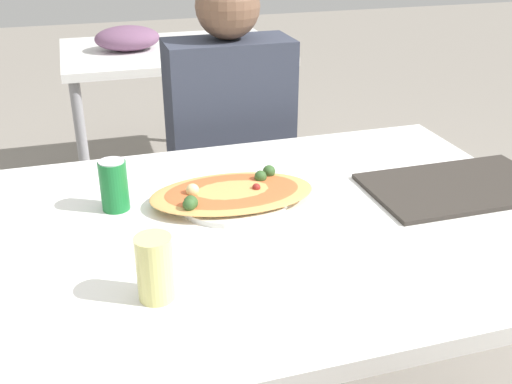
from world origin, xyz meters
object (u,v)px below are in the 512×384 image
(chair_far_seated, at_px, (224,168))
(drink_glass, at_px, (155,268))
(person_seated, at_px, (231,127))
(pizza_main, at_px, (232,194))
(dining_table, at_px, (275,242))
(soda_can, at_px, (114,185))

(chair_far_seated, xyz_separation_m, drink_glass, (-0.39, -1.05, 0.29))
(person_seated, height_order, pizza_main, person_seated)
(chair_far_seated, xyz_separation_m, person_seated, (-0.00, -0.12, 0.20))
(dining_table, height_order, chair_far_seated, chair_far_seated)
(pizza_main, distance_m, soda_can, 0.28)
(dining_table, bearing_deg, soda_can, 154.88)
(person_seated, bearing_deg, pizza_main, 75.62)
(dining_table, bearing_deg, drink_glass, -143.85)
(dining_table, bearing_deg, pizza_main, 121.70)
(dining_table, relative_size, pizza_main, 3.23)
(drink_glass, bearing_deg, dining_table, 36.15)
(pizza_main, relative_size, soda_can, 3.34)
(chair_far_seated, relative_size, soda_can, 7.28)
(chair_far_seated, relative_size, person_seated, 0.75)
(person_seated, relative_size, pizza_main, 2.90)
(pizza_main, bearing_deg, drink_glass, -124.40)
(person_seated, xyz_separation_m, drink_glass, (-0.39, -0.94, 0.09))
(chair_far_seated, distance_m, pizza_main, 0.77)
(pizza_main, bearing_deg, person_seated, 75.62)
(chair_far_seated, height_order, pizza_main, chair_far_seated)
(drink_glass, bearing_deg, chair_far_seated, 69.79)
(pizza_main, bearing_deg, soda_can, 170.62)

